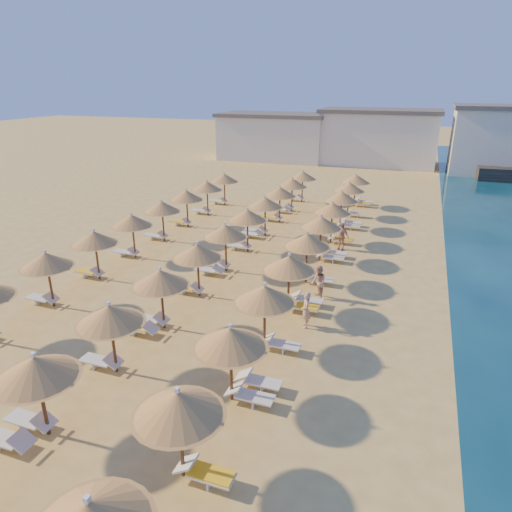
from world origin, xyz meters
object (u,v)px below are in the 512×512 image
at_px(beachgoer_b, 318,282).
at_px(beachgoer_a, 306,310).
at_px(parasol_row_east, 307,241).
at_px(parasol_row_west, 225,232).
at_px(beachgoer_c, 341,236).

xyz_separation_m(beachgoer_b, beachgoer_a, (0.12, -3.15, -0.02)).
relative_size(parasol_row_east, parasol_row_west, 1.00).
distance_m(parasol_row_east, beachgoer_c, 6.34).
height_order(beachgoer_a, beachgoer_c, beachgoer_c).
relative_size(beachgoer_a, beachgoer_c, 0.92).
height_order(parasol_row_east, beachgoer_b, parasol_row_east).
distance_m(beachgoer_a, beachgoer_c, 11.02).
bearing_deg(beachgoer_b, parasol_row_west, -134.10).
height_order(parasol_row_west, beachgoer_b, parasol_row_west).
distance_m(parasol_row_west, beachgoer_c, 8.55).
height_order(parasol_row_west, beachgoer_a, parasol_row_west).
bearing_deg(parasol_row_west, beachgoer_a, -38.80).
relative_size(beachgoer_b, beachgoer_a, 1.03).
xyz_separation_m(parasol_row_west, beachgoer_b, (6.00, -1.77, -1.57)).
bearing_deg(beachgoer_a, parasol_row_east, 172.30).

